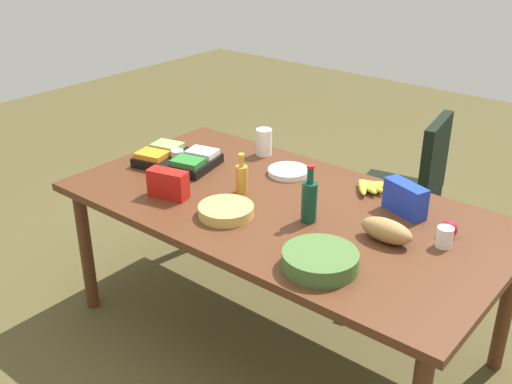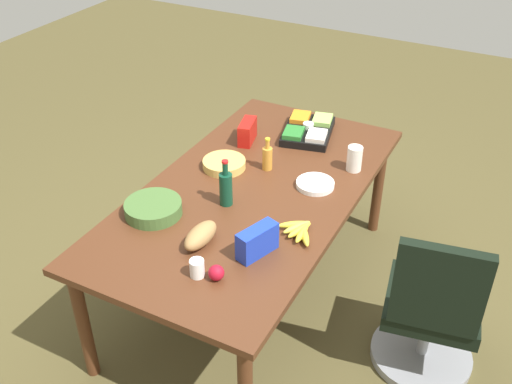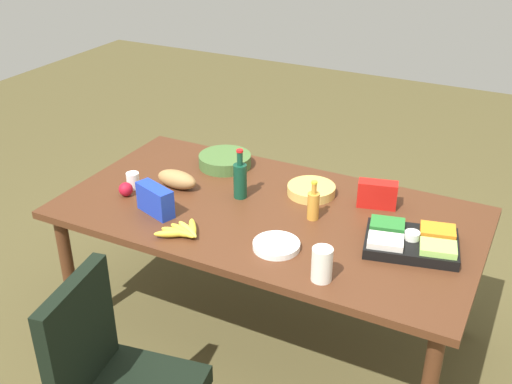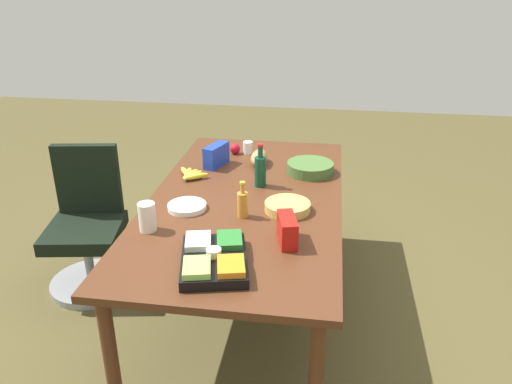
{
  "view_description": "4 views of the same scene",
  "coord_description": "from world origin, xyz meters",
  "views": [
    {
      "loc": [
        1.57,
        -2.12,
        2.1
      ],
      "look_at": [
        -0.11,
        -0.07,
        0.84
      ],
      "focal_mm": 42.88,
      "sensor_mm": 36.0,
      "label": 1
    },
    {
      "loc": [
        2.51,
        1.33,
        2.66
      ],
      "look_at": [
        0.12,
        0.08,
        0.85
      ],
      "focal_mm": 41.93,
      "sensor_mm": 36.0,
      "label": 2
    },
    {
      "loc": [
        -1.19,
        2.48,
        2.33
      ],
      "look_at": [
        0.09,
        -0.04,
        0.84
      ],
      "focal_mm": 43.06,
      "sensor_mm": 36.0,
      "label": 3
    },
    {
      "loc": [
        -2.71,
        -0.47,
        2.06
      ],
      "look_at": [
        -0.05,
        -0.07,
        0.85
      ],
      "focal_mm": 35.73,
      "sensor_mm": 36.0,
      "label": 4
    }
  ],
  "objects": [
    {
      "name": "dressing_bottle",
      "position": [
        -0.24,
        -0.02,
        0.86
      ],
      "size": [
        0.07,
        0.07,
        0.21
      ],
      "color": "#CC8930",
      "rests_on": "conference_table"
    },
    {
      "name": "paper_plate_stack",
      "position": [
        -0.19,
        0.31,
        0.79
      ],
      "size": [
        0.23,
        0.23,
        0.03
      ],
      "primitive_type": "cylinder",
      "rotation": [
        0.0,
        0.0,
        0.03
      ],
      "color": "white",
      "rests_on": "conference_table"
    },
    {
      "name": "bread_loaf",
      "position": [
        0.56,
        0.0,
        0.83
      ],
      "size": [
        0.24,
        0.12,
        0.1
      ],
      "primitive_type": "ellipsoid",
      "rotation": [
        0.0,
        0.0,
        -0.03
      ],
      "color": "#A17644",
      "rests_on": "conference_table"
    },
    {
      "name": "apple_red",
      "position": [
        0.75,
        0.2,
        0.82
      ],
      "size": [
        0.08,
        0.08,
        0.08
      ],
      "primitive_type": "sphere",
      "rotation": [
        0.0,
        0.0,
        -0.12
      ],
      "color": "#AB1225",
      "rests_on": "conference_table"
    },
    {
      "name": "chip_bowl",
      "position": [
        -0.13,
        -0.26,
        0.8
      ],
      "size": [
        0.26,
        0.26,
        0.05
      ],
      "primitive_type": "cylinder",
      "rotation": [
        0.0,
        0.0,
        0.01
      ],
      "color": "tan",
      "rests_on": "conference_table"
    },
    {
      "name": "conference_table",
      "position": [
        0.0,
        0.0,
        0.71
      ],
      "size": [
        2.15,
        1.13,
        0.78
      ],
      "color": "#4E2A17",
      "rests_on": "ground"
    },
    {
      "name": "chip_bag_blue",
      "position": [
        0.5,
        0.29,
        0.85
      ],
      "size": [
        0.23,
        0.15,
        0.15
      ],
      "primitive_type": "cube",
      "rotation": [
        0.0,
        0.0,
        -0.34
      ],
      "color": "#1B39BB",
      "rests_on": "conference_table"
    },
    {
      "name": "paper_cup",
      "position": [
        0.77,
        0.11,
        0.82
      ],
      "size": [
        0.08,
        0.08,
        0.09
      ],
      "primitive_type": "cylinder",
      "rotation": [
        0.0,
        0.0,
        0.17
      ],
      "color": "white",
      "rests_on": "conference_table"
    },
    {
      "name": "wine_bottle",
      "position": [
        0.2,
        -0.06,
        0.88
      ],
      "size": [
        0.08,
        0.08,
        0.28
      ],
      "color": "#10402B",
      "rests_on": "conference_table"
    },
    {
      "name": "banana_bunch",
      "position": [
        0.26,
        0.41,
        0.8
      ],
      "size": [
        0.21,
        0.23,
        0.04
      ],
      "color": "yellow",
      "rests_on": "conference_table"
    },
    {
      "name": "veggie_tray",
      "position": [
        -0.75,
        0.02,
        0.81
      ],
      "size": [
        0.48,
        0.39,
        0.09
      ],
      "color": "black",
      "rests_on": "conference_table"
    },
    {
      "name": "mayo_jar",
      "position": [
        -0.47,
        0.44,
        0.86
      ],
      "size": [
        0.1,
        0.1,
        0.16
      ],
      "primitive_type": "cylinder",
      "rotation": [
        0.0,
        0.0,
        0.09
      ],
      "color": "white",
      "rests_on": "conference_table"
    },
    {
      "name": "ground_plane",
      "position": [
        0.0,
        0.0,
        0.0
      ],
      "size": [
        10.0,
        10.0,
        0.0
      ],
      "primitive_type": "plane",
      "color": "brown"
    },
    {
      "name": "salad_bowl",
      "position": [
        0.46,
        -0.36,
        0.81
      ],
      "size": [
        0.38,
        0.38,
        0.07
      ],
      "primitive_type": "cylinder",
      "rotation": [
        0.0,
        0.0,
        -0.27
      ],
      "color": "#436630",
      "rests_on": "conference_table"
    },
    {
      "name": "chip_bag_red",
      "position": [
        -0.48,
        -0.29,
        0.85
      ],
      "size": [
        0.21,
        0.13,
        0.14
      ],
      "primitive_type": "cube",
      "rotation": [
        0.0,
        0.0,
        0.24
      ],
      "color": "red",
      "rests_on": "conference_table"
    }
  ]
}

